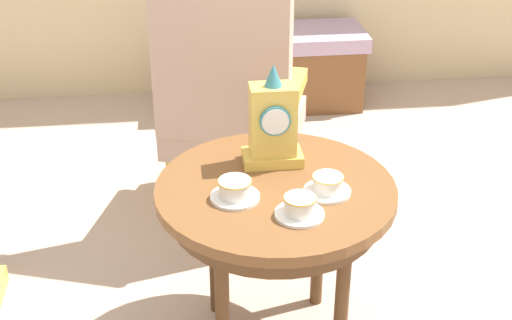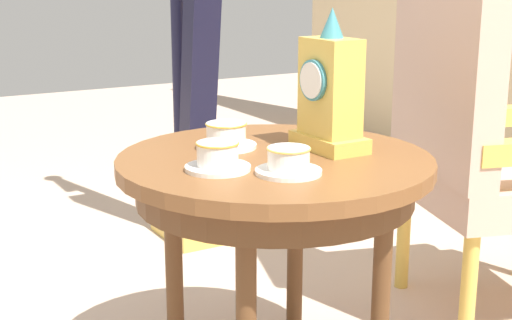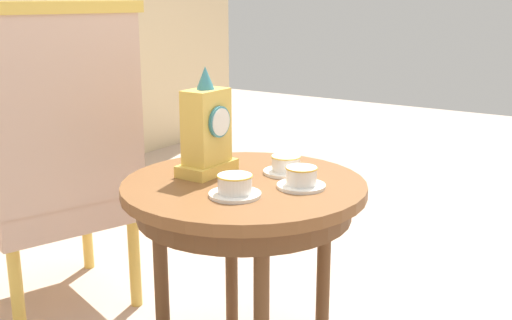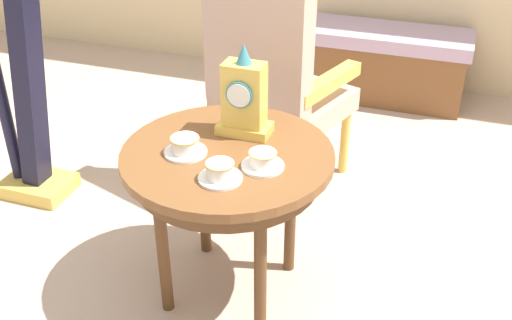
% 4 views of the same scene
% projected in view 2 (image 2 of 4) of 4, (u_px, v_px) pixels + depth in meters
% --- Properties ---
extents(side_table, '(0.74, 0.74, 0.61)m').
position_uv_depth(side_table, '(275.00, 186.00, 1.72)').
color(side_table, brown).
rests_on(side_table, ground).
extents(teacup_left, '(0.15, 0.15, 0.06)m').
position_uv_depth(teacup_left, '(226.00, 136.00, 1.77)').
color(teacup_left, white).
rests_on(teacup_left, side_table).
extents(teacup_right, '(0.14, 0.14, 0.06)m').
position_uv_depth(teacup_right, '(218.00, 157.00, 1.57)').
color(teacup_right, white).
rests_on(teacup_right, side_table).
extents(teacup_center, '(0.14, 0.14, 0.06)m').
position_uv_depth(teacup_center, '(289.00, 162.00, 1.54)').
color(teacup_center, white).
rests_on(teacup_center, side_table).
extents(mantel_clock, '(0.19, 0.11, 0.34)m').
position_uv_depth(mantel_clock, '(330.00, 94.00, 1.73)').
color(mantel_clock, gold).
rests_on(mantel_clock, side_table).
extents(armchair, '(0.68, 0.67, 1.14)m').
position_uv_depth(armchair, '(478.00, 126.00, 2.14)').
color(armchair, '#CCA893').
rests_on(armchair, ground).
extents(harp, '(0.40, 0.24, 1.79)m').
position_uv_depth(harp, '(194.00, 56.00, 2.74)').
color(harp, gold).
rests_on(harp, ground).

